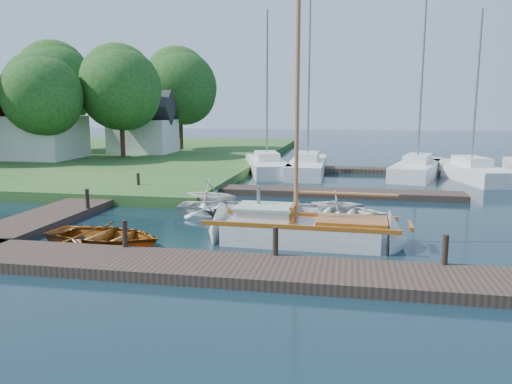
% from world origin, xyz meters
% --- Properties ---
extents(ground, '(160.00, 160.00, 0.00)m').
position_xyz_m(ground, '(0.00, 0.00, 0.00)').
color(ground, black).
rests_on(ground, ground).
extents(near_dock, '(18.00, 2.20, 0.30)m').
position_xyz_m(near_dock, '(0.00, -6.00, 0.15)').
color(near_dock, '#2E251E').
rests_on(near_dock, ground).
extents(left_dock, '(2.20, 18.00, 0.30)m').
position_xyz_m(left_dock, '(-8.00, 2.00, 0.15)').
color(left_dock, '#2E251E').
rests_on(left_dock, ground).
extents(far_dock, '(14.00, 1.60, 0.30)m').
position_xyz_m(far_dock, '(2.00, 6.50, 0.15)').
color(far_dock, '#2E251E').
rests_on(far_dock, ground).
extents(pontoon, '(30.00, 1.60, 0.30)m').
position_xyz_m(pontoon, '(10.00, 16.00, 0.15)').
color(pontoon, '#2E251E').
rests_on(pontoon, ground).
extents(shore, '(50.00, 40.00, 0.50)m').
position_xyz_m(shore, '(-28.00, 22.00, 0.25)').
color(shore, '#27511F').
rests_on(shore, ground).
extents(mooring_post_1, '(0.16, 0.16, 0.80)m').
position_xyz_m(mooring_post_1, '(-3.00, -5.00, 0.70)').
color(mooring_post_1, black).
rests_on(mooring_post_1, near_dock).
extents(mooring_post_2, '(0.16, 0.16, 0.80)m').
position_xyz_m(mooring_post_2, '(1.50, -5.00, 0.70)').
color(mooring_post_2, black).
rests_on(mooring_post_2, near_dock).
extents(mooring_post_3, '(0.16, 0.16, 0.80)m').
position_xyz_m(mooring_post_3, '(6.00, -5.00, 0.70)').
color(mooring_post_3, black).
rests_on(mooring_post_3, near_dock).
extents(mooring_post_4, '(0.16, 0.16, 0.80)m').
position_xyz_m(mooring_post_4, '(-7.00, 0.00, 0.70)').
color(mooring_post_4, black).
rests_on(mooring_post_4, left_dock).
extents(mooring_post_5, '(0.16, 0.16, 0.80)m').
position_xyz_m(mooring_post_5, '(-7.00, 5.00, 0.70)').
color(mooring_post_5, black).
rests_on(mooring_post_5, left_dock).
extents(sailboat, '(7.20, 2.17, 9.83)m').
position_xyz_m(sailboat, '(2.15, -2.50, 0.34)').
color(sailboat, beige).
rests_on(sailboat, ground).
extents(dinghy, '(4.23, 3.27, 0.81)m').
position_xyz_m(dinghy, '(-4.21, -3.99, 0.40)').
color(dinghy, maroon).
rests_on(dinghy, ground).
extents(tender_a, '(3.84, 2.80, 0.78)m').
position_xyz_m(tender_a, '(-1.62, 1.30, 0.39)').
color(tender_a, beige).
rests_on(tender_a, ground).
extents(tender_b, '(3.04, 2.79, 1.34)m').
position_xyz_m(tender_b, '(-2.53, 2.62, 0.67)').
color(tender_b, beige).
rests_on(tender_b, ground).
extents(tender_c, '(4.61, 3.66, 0.86)m').
position_xyz_m(tender_c, '(2.89, 1.05, 0.43)').
color(tender_c, beige).
rests_on(tender_c, ground).
extents(tender_d, '(2.25, 1.97, 1.13)m').
position_xyz_m(tender_d, '(3.02, 2.05, 0.57)').
color(tender_d, beige).
rests_on(tender_d, ground).
extents(marina_boat_0, '(4.41, 8.52, 10.50)m').
position_xyz_m(marina_boat_0, '(-2.02, 14.53, 0.57)').
color(marina_boat_0, beige).
rests_on(marina_boat_0, ground).
extents(marina_boat_1, '(2.32, 8.71, 11.37)m').
position_xyz_m(marina_boat_1, '(0.71, 14.67, 0.57)').
color(marina_boat_1, beige).
rests_on(marina_boat_1, ground).
extents(marina_boat_3, '(4.32, 8.35, 10.98)m').
position_xyz_m(marina_boat_3, '(7.70, 14.61, 0.57)').
color(marina_boat_3, beige).
rests_on(marina_boat_3, ground).
extents(marina_boat_4, '(3.93, 7.94, 9.97)m').
position_xyz_m(marina_boat_4, '(10.73, 13.70, 0.56)').
color(marina_boat_4, beige).
rests_on(marina_boat_4, ground).
extents(house_a, '(6.30, 5.00, 6.29)m').
position_xyz_m(house_a, '(-20.00, 16.00, 2.96)').
color(house_a, silver).
rests_on(house_a, shore).
extents(house_c, '(5.25, 4.00, 5.28)m').
position_xyz_m(house_c, '(-14.00, 22.00, 2.58)').
color(house_c, silver).
rests_on(house_c, shore).
extents(tree_2, '(5.83, 5.75, 7.82)m').
position_xyz_m(tree_2, '(-18.00, 14.05, 5.25)').
color(tree_2, '#332114').
rests_on(tree_2, shore).
extents(tree_3, '(6.41, 6.38, 8.74)m').
position_xyz_m(tree_3, '(-14.00, 18.05, 5.81)').
color(tree_3, '#332114').
rests_on(tree_3, shore).
extents(tree_4, '(7.01, 7.01, 9.66)m').
position_xyz_m(tree_4, '(-22.00, 22.05, 6.37)').
color(tree_4, '#332114').
rests_on(tree_4, shore).
extents(tree_7, '(6.83, 6.83, 9.38)m').
position_xyz_m(tree_7, '(-12.00, 26.05, 6.20)').
color(tree_7, '#332114').
rests_on(tree_7, shore).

